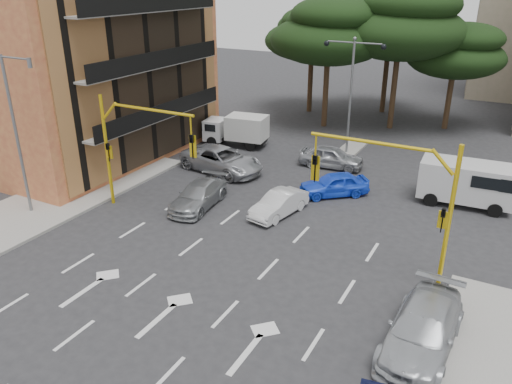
# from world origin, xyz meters

# --- Properties ---
(ground) EXTENTS (120.00, 120.00, 0.00)m
(ground) POSITION_xyz_m (0.00, 0.00, 0.00)
(ground) COLOR #28282B
(ground) RESTS_ON ground
(median_strip) EXTENTS (1.40, 6.00, 0.15)m
(median_strip) POSITION_xyz_m (0.00, 16.00, 0.07)
(median_strip) COLOR gray
(median_strip) RESTS_ON ground
(apartment_orange) EXTENTS (15.19, 16.15, 13.70)m
(apartment_orange) POSITION_xyz_m (-17.95, 8.00, 6.85)
(apartment_orange) COLOR #AD4B36
(apartment_orange) RESTS_ON ground
(pine_left_near) EXTENTS (9.15, 9.15, 10.23)m
(pine_left_near) POSITION_xyz_m (-3.94, 21.96, 7.60)
(pine_left_near) COLOR #382616
(pine_left_near) RESTS_ON ground
(pine_center) EXTENTS (9.98, 9.98, 11.16)m
(pine_center) POSITION_xyz_m (1.06, 23.96, 8.30)
(pine_center) COLOR #382616
(pine_center) RESTS_ON ground
(pine_left_far) EXTENTS (8.32, 8.32, 9.30)m
(pine_left_far) POSITION_xyz_m (-6.94, 25.96, 6.91)
(pine_left_far) COLOR #382616
(pine_left_far) RESTS_ON ground
(pine_right) EXTENTS (7.49, 7.49, 8.37)m
(pine_right) POSITION_xyz_m (5.06, 25.96, 6.22)
(pine_right) COLOR #382616
(pine_right) RESTS_ON ground
(pine_back) EXTENTS (9.15, 9.15, 10.23)m
(pine_back) POSITION_xyz_m (-0.94, 28.96, 7.60)
(pine_back) COLOR #382616
(pine_back) RESTS_ON ground
(signal_mast_right) EXTENTS (5.79, 0.37, 6.00)m
(signal_mast_right) POSITION_xyz_m (6.80, 1.99, 3.88)
(signal_mast_right) COLOR yellow
(signal_mast_right) RESTS_ON ground
(signal_mast_left) EXTENTS (5.79, 0.37, 6.00)m
(signal_mast_left) POSITION_xyz_m (-6.80, 1.99, 3.88)
(signal_mast_left) COLOR yellow
(signal_mast_left) RESTS_ON ground
(street_lamp_left) EXTENTS (2.08, 0.20, 8.00)m
(street_lamp_left) POSITION_xyz_m (-11.29, -1.00, 4.72)
(street_lamp_left) COLOR slate
(street_lamp_left) RESTS_ON sidewalk_left
(street_lamp_center) EXTENTS (4.16, 0.36, 7.77)m
(street_lamp_center) POSITION_xyz_m (0.00, 16.00, 5.43)
(street_lamp_center) COLOR slate
(street_lamp_center) RESTS_ON median_strip
(car_white_hatch) EXTENTS (2.00, 3.91, 1.23)m
(car_white_hatch) POSITION_xyz_m (0.08, 4.98, 0.61)
(car_white_hatch) COLOR silver
(car_white_hatch) RESTS_ON ground
(car_blue_compact) EXTENTS (3.99, 3.69, 1.33)m
(car_blue_compact) POSITION_xyz_m (1.72, 8.76, 0.66)
(car_blue_compact) COLOR blue
(car_blue_compact) RESTS_ON ground
(car_silver_wagon) EXTENTS (2.30, 4.63, 1.29)m
(car_silver_wagon) POSITION_xyz_m (-4.19, 3.86, 0.65)
(car_silver_wagon) COLOR gray
(car_silver_wagon) RESTS_ON ground
(car_silver_cross_a) EXTENTS (5.99, 3.57, 1.56)m
(car_silver_cross_a) POSITION_xyz_m (-5.87, 8.94, 0.78)
(car_silver_cross_a) COLOR #9D9FA4
(car_silver_cross_a) RESTS_ON ground
(car_silver_cross_b) EXTENTS (4.28, 2.03, 1.41)m
(car_silver_cross_b) POSITION_xyz_m (-0.03, 13.00, 0.71)
(car_silver_cross_b) COLOR #A4A6AC
(car_silver_cross_b) RESTS_ON ground
(car_silver_parked) EXTENTS (2.29, 5.19, 1.48)m
(car_silver_parked) POSITION_xyz_m (8.70, -1.94, 0.74)
(car_silver_parked) COLOR #ACB0B5
(car_silver_parked) RESTS_ON ground
(van_white) EXTENTS (4.91, 2.43, 2.40)m
(van_white) POSITION_xyz_m (8.37, 10.99, 1.20)
(van_white) COLOR silver
(van_white) RESTS_ON ground
(box_truck_a) EXTENTS (4.90, 2.62, 2.30)m
(box_truck_a) POSITION_xyz_m (-7.77, 14.00, 1.15)
(box_truck_a) COLOR silver
(box_truck_a) RESTS_ON ground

